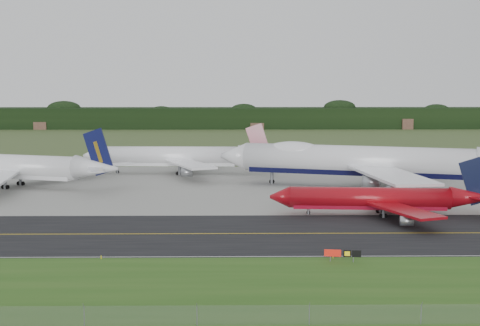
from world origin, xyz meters
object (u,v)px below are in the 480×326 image
(jet_ba_747, at_px, (367,161))
(jet_navy_gold, at_px, (12,167))
(jet_red_737, at_px, (382,199))
(taxiway_sign, at_px, (342,253))
(jet_star_tail, at_px, (180,157))

(jet_ba_747, height_order, jet_navy_gold, jet_ba_747)
(jet_red_737, bearing_deg, taxiway_sign, -111.24)
(jet_red_737, bearing_deg, jet_star_tail, 125.52)
(jet_navy_gold, height_order, taxiway_sign, jet_navy_gold)
(jet_star_tail, bearing_deg, jet_ba_747, -29.80)
(jet_ba_747, relative_size, taxiway_sign, 14.58)
(jet_ba_747, height_order, taxiway_sign, jet_ba_747)
(jet_ba_747, bearing_deg, jet_navy_gold, 178.09)
(jet_ba_747, distance_m, jet_red_737, 34.73)
(jet_navy_gold, distance_m, taxiway_sign, 100.84)
(jet_navy_gold, relative_size, jet_star_tail, 1.05)
(jet_navy_gold, bearing_deg, jet_ba_747, -1.91)
(jet_ba_747, xyz_separation_m, jet_red_737, (-4.14, -34.30, -3.48))
(jet_ba_747, distance_m, jet_star_tail, 55.84)
(jet_ba_747, bearing_deg, taxiway_sign, -104.30)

